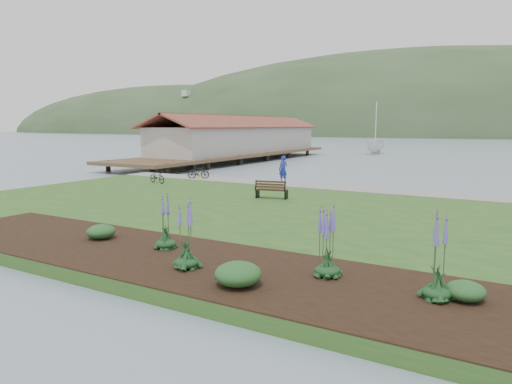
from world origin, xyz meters
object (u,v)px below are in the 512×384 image
person (283,167)px  sailboat (375,154)px  park_bench (271,189)px  bicycle_a (157,177)px

person → sailboat: size_ratio=0.09×
park_bench → bicycle_a: (-9.67, 2.00, -0.07)m
bicycle_a → sailboat: sailboat is taller
park_bench → bicycle_a: size_ratio=1.05×
person → sailboat: 40.58m
park_bench → person: bearing=99.8°
person → sailboat: (-4.88, 40.26, -1.47)m
park_bench → person: (-2.44, 6.30, 0.56)m
bicycle_a → sailboat: bearing=12.5°
person → bicycle_a: 8.43m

